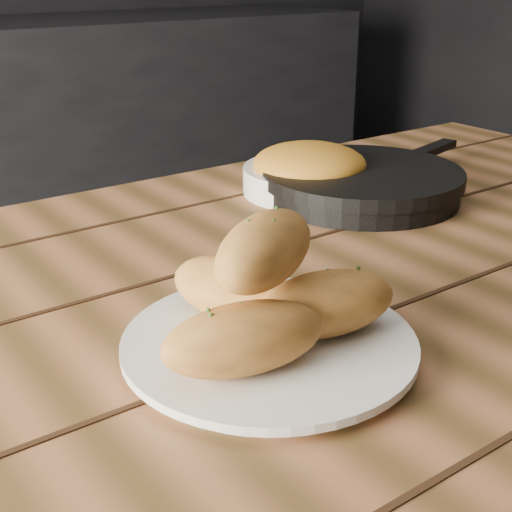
{
  "coord_description": "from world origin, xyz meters",
  "views": [
    {
      "loc": [
        -0.55,
        -0.64,
        1.08
      ],
      "look_at": [
        -0.22,
        -0.18,
        0.84
      ],
      "focal_mm": 50.0,
      "sensor_mm": 36.0,
      "label": 1
    }
  ],
  "objects_px": {
    "table": "(330,348)",
    "bowl": "(309,171)",
    "bread_rolls": "(267,296)",
    "skillet": "(363,183)",
    "plate": "(269,346)"
  },
  "relations": [
    {
      "from": "table",
      "to": "bowl",
      "type": "bearing_deg",
      "value": 55.48
    },
    {
      "from": "table",
      "to": "bread_rolls",
      "type": "distance_m",
      "value": 0.26
    },
    {
      "from": "table",
      "to": "skillet",
      "type": "relative_size",
      "value": 3.54
    },
    {
      "from": "table",
      "to": "bowl",
      "type": "distance_m",
      "value": 0.33
    },
    {
      "from": "skillet",
      "to": "bowl",
      "type": "xyz_separation_m",
      "value": [
        -0.05,
        0.07,
        0.01
      ]
    },
    {
      "from": "bread_rolls",
      "to": "bowl",
      "type": "height_order",
      "value": "bread_rolls"
    },
    {
      "from": "plate",
      "to": "skillet",
      "type": "xyz_separation_m",
      "value": [
        0.39,
        0.28,
        0.01
      ]
    },
    {
      "from": "table",
      "to": "plate",
      "type": "distance_m",
      "value": 0.22
    },
    {
      "from": "bread_rolls",
      "to": "skillet",
      "type": "height_order",
      "value": "bread_rolls"
    },
    {
      "from": "bread_rolls",
      "to": "skillet",
      "type": "xyz_separation_m",
      "value": [
        0.39,
        0.29,
        -0.04
      ]
    },
    {
      "from": "plate",
      "to": "bread_rolls",
      "type": "height_order",
      "value": "bread_rolls"
    },
    {
      "from": "skillet",
      "to": "table",
      "type": "bearing_deg",
      "value": -139.99
    },
    {
      "from": "bowl",
      "to": "skillet",
      "type": "bearing_deg",
      "value": -55.05
    },
    {
      "from": "plate",
      "to": "bowl",
      "type": "height_order",
      "value": "bowl"
    },
    {
      "from": "bread_rolls",
      "to": "skillet",
      "type": "distance_m",
      "value": 0.49
    }
  ]
}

